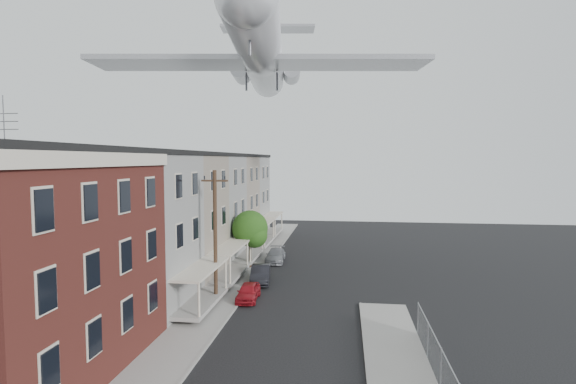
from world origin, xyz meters
name	(u,v)px	position (x,y,z in m)	size (l,w,h in m)	color
sidewalk_left	(239,279)	(-5.50, 24.00, 0.06)	(3.00, 62.00, 0.12)	gray
curb_left	(256,280)	(-4.05, 24.00, 0.07)	(0.15, 62.00, 0.14)	gray
corner_building	(3,262)	(-12.00, 7.00, 5.16)	(10.31, 12.30, 12.15)	black
row_house_a	(114,230)	(-11.96, 16.50, 5.13)	(11.98, 7.00, 10.30)	slate
row_house_b	(158,216)	(-11.96, 23.50, 5.13)	(11.98, 7.00, 10.30)	#6E6557
row_house_c	(188,207)	(-11.96, 30.50, 5.13)	(11.98, 7.00, 10.30)	slate
row_house_d	(210,201)	(-11.96, 37.50, 5.13)	(11.98, 7.00, 10.30)	#6E6557
row_house_e	(227,196)	(-11.96, 44.50, 5.13)	(11.98, 7.00, 10.30)	slate
utility_pole	(215,235)	(-5.60, 18.00, 4.67)	(1.80, 0.26, 9.00)	black
street_tree	(251,230)	(-5.27, 27.92, 3.45)	(3.22, 3.20, 5.20)	black
car_near	(248,292)	(-3.60, 18.98, 0.59)	(1.39, 3.44, 1.17)	maroon
car_mid	(260,274)	(-3.60, 23.48, 0.68)	(1.44, 4.13, 1.36)	black
car_far	(276,255)	(-3.53, 30.76, 0.61)	(1.70, 4.18, 1.21)	slate
airplane	(261,55)	(-4.44, 28.72, 18.85)	(27.81, 31.75, 9.14)	silver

